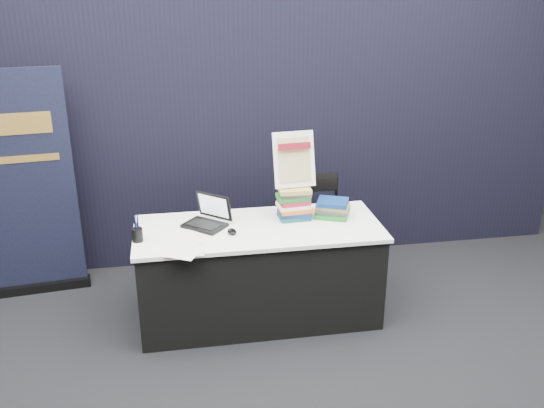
{
  "coord_description": "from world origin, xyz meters",
  "views": [
    {
      "loc": [
        -0.59,
        -3.45,
        2.54
      ],
      "look_at": [
        0.1,
        0.55,
        0.92
      ],
      "focal_mm": 40.0,
      "sensor_mm": 36.0,
      "label": 1
    }
  ],
  "objects_px": {
    "pullup_banner": "(28,199)",
    "book_stack_short": "(332,208)",
    "stacking_chair": "(318,225)",
    "laptop": "(204,218)",
    "book_stack_tall": "(294,203)",
    "display_table": "(259,272)",
    "info_sign": "(294,160)"
  },
  "relations": [
    {
      "from": "laptop",
      "to": "pullup_banner",
      "type": "xyz_separation_m",
      "value": [
        -1.34,
        0.6,
        0.01
      ]
    },
    {
      "from": "pullup_banner",
      "to": "display_table",
      "type": "bearing_deg",
      "value": -28.35
    },
    {
      "from": "display_table",
      "to": "laptop",
      "type": "relative_size",
      "value": 4.61
    },
    {
      "from": "book_stack_tall",
      "to": "stacking_chair",
      "type": "relative_size",
      "value": 0.27
    },
    {
      "from": "laptop",
      "to": "info_sign",
      "type": "xyz_separation_m",
      "value": [
        0.68,
        0.04,
        0.39
      ]
    },
    {
      "from": "book_stack_tall",
      "to": "info_sign",
      "type": "height_order",
      "value": "info_sign"
    },
    {
      "from": "book_stack_short",
      "to": "info_sign",
      "type": "relative_size",
      "value": 0.66
    },
    {
      "from": "laptop",
      "to": "pullup_banner",
      "type": "height_order",
      "value": "pullup_banner"
    },
    {
      "from": "book_stack_short",
      "to": "stacking_chair",
      "type": "relative_size",
      "value": 0.3
    },
    {
      "from": "laptop",
      "to": "book_stack_short",
      "type": "xyz_separation_m",
      "value": [
        0.97,
        -0.0,
        0.01
      ]
    },
    {
      "from": "book_stack_tall",
      "to": "info_sign",
      "type": "relative_size",
      "value": 0.59
    },
    {
      "from": "pullup_banner",
      "to": "book_stack_short",
      "type": "bearing_deg",
      "value": -20.86
    },
    {
      "from": "display_table",
      "to": "stacking_chair",
      "type": "xyz_separation_m",
      "value": [
        0.57,
        0.49,
        0.13
      ]
    },
    {
      "from": "pullup_banner",
      "to": "laptop",
      "type": "bearing_deg",
      "value": -30.28
    },
    {
      "from": "display_table",
      "to": "info_sign",
      "type": "relative_size",
      "value": 4.28
    },
    {
      "from": "book_stack_short",
      "to": "pullup_banner",
      "type": "relative_size",
      "value": 0.15
    },
    {
      "from": "laptop",
      "to": "info_sign",
      "type": "distance_m",
      "value": 0.79
    },
    {
      "from": "stacking_chair",
      "to": "display_table",
      "type": "bearing_deg",
      "value": -139.23
    },
    {
      "from": "display_table",
      "to": "pullup_banner",
      "type": "xyz_separation_m",
      "value": [
        -1.73,
        0.7,
        0.44
      ]
    },
    {
      "from": "pullup_banner",
      "to": "stacking_chair",
      "type": "height_order",
      "value": "pullup_banner"
    },
    {
      "from": "pullup_banner",
      "to": "stacking_chair",
      "type": "xyz_separation_m",
      "value": [
        2.3,
        -0.21,
        -0.31
      ]
    },
    {
      "from": "laptop",
      "to": "book_stack_tall",
      "type": "bearing_deg",
      "value": 41.28
    },
    {
      "from": "book_stack_tall",
      "to": "pullup_banner",
      "type": "relative_size",
      "value": 0.14
    },
    {
      "from": "pullup_banner",
      "to": "stacking_chair",
      "type": "distance_m",
      "value": 2.33
    },
    {
      "from": "book_stack_tall",
      "to": "display_table",
      "type": "bearing_deg",
      "value": -158.39
    },
    {
      "from": "display_table",
      "to": "book_stack_short",
      "type": "bearing_deg",
      "value": 9.73
    },
    {
      "from": "book_stack_tall",
      "to": "info_sign",
      "type": "xyz_separation_m",
      "value": [
        -0.0,
        0.03,
        0.32
      ]
    },
    {
      "from": "display_table",
      "to": "stacking_chair",
      "type": "height_order",
      "value": "stacking_chair"
    },
    {
      "from": "book_stack_short",
      "to": "pullup_banner",
      "type": "xyz_separation_m",
      "value": [
        -2.31,
        0.6,
        -0.0
      ]
    },
    {
      "from": "display_table",
      "to": "pullup_banner",
      "type": "height_order",
      "value": "pullup_banner"
    },
    {
      "from": "info_sign",
      "to": "stacking_chair",
      "type": "xyz_separation_m",
      "value": [
        0.28,
        0.35,
        -0.69
      ]
    },
    {
      "from": "pullup_banner",
      "to": "stacking_chair",
      "type": "relative_size",
      "value": 2.02
    }
  ]
}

